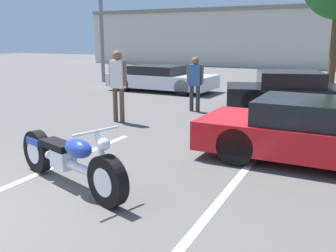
{
  "coord_description": "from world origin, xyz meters",
  "views": [
    {
      "loc": [
        4.51,
        -2.03,
        2.1
      ],
      "look_at": [
        2.1,
        2.98,
        0.8
      ],
      "focal_mm": 40.0,
      "sensor_mm": 36.0,
      "label": 1
    }
  ],
  "objects_px": {
    "show_car_hood_open": "(325,132)",
    "parked_car_mid_row": "(293,91)",
    "motorcycle": "(68,160)",
    "spectator_by_show_car": "(195,80)",
    "parked_car_left_row": "(161,79)",
    "spectator_near_motorcycle": "(118,80)"
  },
  "relations": [
    {
      "from": "parked_car_mid_row",
      "to": "parked_car_left_row",
      "type": "bearing_deg",
      "value": 143.26
    },
    {
      "from": "spectator_near_motorcycle",
      "to": "show_car_hood_open",
      "type": "bearing_deg",
      "value": -14.2
    },
    {
      "from": "parked_car_mid_row",
      "to": "spectator_near_motorcycle",
      "type": "height_order",
      "value": "spectator_near_motorcycle"
    },
    {
      "from": "parked_car_left_row",
      "to": "motorcycle",
      "type": "bearing_deg",
      "value": -68.13
    },
    {
      "from": "parked_car_left_row",
      "to": "parked_car_mid_row",
      "type": "bearing_deg",
      "value": -17.09
    },
    {
      "from": "motorcycle",
      "to": "spectator_by_show_car",
      "type": "distance_m",
      "value": 6.22
    },
    {
      "from": "parked_car_left_row",
      "to": "spectator_near_motorcycle",
      "type": "height_order",
      "value": "spectator_near_motorcycle"
    },
    {
      "from": "show_car_hood_open",
      "to": "parked_car_left_row",
      "type": "height_order",
      "value": "show_car_hood_open"
    },
    {
      "from": "motorcycle",
      "to": "spectator_near_motorcycle",
      "type": "height_order",
      "value": "spectator_near_motorcycle"
    },
    {
      "from": "parked_car_mid_row",
      "to": "spectator_by_show_car",
      "type": "bearing_deg",
      "value": -165.02
    },
    {
      "from": "parked_car_mid_row",
      "to": "spectator_by_show_car",
      "type": "distance_m",
      "value": 3.03
    },
    {
      "from": "show_car_hood_open",
      "to": "parked_car_mid_row",
      "type": "bearing_deg",
      "value": 104.85
    },
    {
      "from": "spectator_near_motorcycle",
      "to": "spectator_by_show_car",
      "type": "xyz_separation_m",
      "value": [
        1.23,
        2.19,
        -0.16
      ]
    },
    {
      "from": "motorcycle",
      "to": "spectator_near_motorcycle",
      "type": "bearing_deg",
      "value": 132.06
    },
    {
      "from": "parked_car_mid_row",
      "to": "spectator_near_motorcycle",
      "type": "xyz_separation_m",
      "value": [
        -3.77,
        -3.78,
        0.54
      ]
    },
    {
      "from": "motorcycle",
      "to": "spectator_near_motorcycle",
      "type": "xyz_separation_m",
      "value": [
        -1.73,
        3.99,
        0.68
      ]
    },
    {
      "from": "motorcycle",
      "to": "show_car_hood_open",
      "type": "xyz_separation_m",
      "value": [
        3.25,
        2.73,
        0.14
      ]
    },
    {
      "from": "parked_car_left_row",
      "to": "spectator_by_show_car",
      "type": "relative_size",
      "value": 2.78
    },
    {
      "from": "parked_car_mid_row",
      "to": "spectator_by_show_car",
      "type": "height_order",
      "value": "spectator_by_show_car"
    },
    {
      "from": "show_car_hood_open",
      "to": "parked_car_mid_row",
      "type": "height_order",
      "value": "show_car_hood_open"
    },
    {
      "from": "spectator_near_motorcycle",
      "to": "motorcycle",
      "type": "bearing_deg",
      "value": -66.49
    },
    {
      "from": "show_car_hood_open",
      "to": "parked_car_left_row",
      "type": "bearing_deg",
      "value": 134.92
    }
  ]
}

